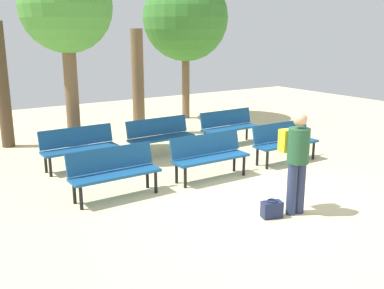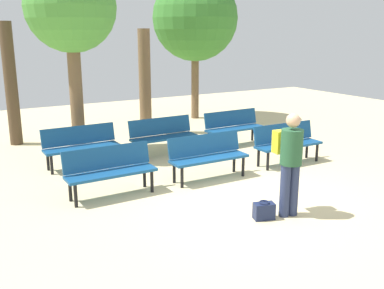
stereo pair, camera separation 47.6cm
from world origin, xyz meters
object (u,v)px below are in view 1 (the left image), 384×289
Objects in this scene: bench_r0_c0 at (114,170)px; bench_r1_c0 at (79,145)px; tree_1 at (138,82)px; tree_3 at (186,18)px; bench_r1_c1 at (160,134)px; visitor_with_backpack at (296,157)px; tree_2 at (66,9)px; handbag at (272,209)px; bench_r0_c2 at (284,140)px; bench_r1_c2 at (229,125)px; bench_r0_c1 at (209,154)px; tree_0 at (2,86)px.

bench_r1_c0 is at bearing 87.42° from bench_r0_c0.
tree_1 is 0.63× the size of tree_3.
tree_3 is (5.02, 5.53, 2.76)m from bench_r0_c0.
bench_r1_c1 is at bearing -105.07° from tree_1.
visitor_with_backpack is (-0.51, -6.53, -0.53)m from tree_1.
tree_2 is 2.67× the size of visitor_with_backpack.
visitor_with_backpack is (1.82, -5.22, -2.39)m from tree_2.
bench_r1_c1 is 4.48× the size of handbag.
bench_r0_c2 is 4.48× the size of handbag.
bench_r1_c2 is 4.56m from visitor_with_backpack.
bench_r0_c1 is 5.71m from tree_0.
tree_3 reaches higher than bench_r1_c2.
bench_r0_c2 is 0.37× the size of tree_2.
bench_r0_c0 is at bearing -38.18° from visitor_with_backpack.
bench_r1_c0 is 4.72m from visitor_with_backpack.
bench_r0_c1 reaches higher than handbag.
bench_r0_c1 is at bearing -98.48° from tree_1.
handbag is (-2.32, -4.08, -0.37)m from bench_r1_c2.
tree_0 is (-2.84, 2.84, 1.05)m from bench_r1_c1.
bench_r1_c2 is 0.98× the size of visitor_with_backpack.
bench_r1_c1 is at bearing -44.98° from tree_0.
bench_r0_c1 is 4.49m from tree_2.
bench_r0_c2 is 1.00× the size of bench_r1_c0.
bench_r1_c0 reaches higher than handbag.
bench_r0_c1 is at bearing -47.69° from bench_r1_c0.
bench_r1_c1 is 0.55× the size of tree_1.
tree_0 is 2.77m from tree_2.
bench_r0_c0 is at bearing -137.06° from bench_r1_c1.
visitor_with_backpack is (2.13, -2.24, 0.43)m from bench_r0_c0.
handbag is at bearing 1.86° from visitor_with_backpack.
bench_r1_c1 is 4.19m from visitor_with_backpack.
tree_0 reaches higher than bench_r1_c2.
bench_r0_c1 is at bearing -59.79° from tree_0.
tree_3 is at bearing 66.75° from handbag.
bench_r1_c0 and bench_r1_c1 have the same top height.
tree_2 is at bearing 119.46° from bench_r0_c1.
bench_r1_c2 is at bearing 44.97° from bench_r0_c1.
tree_1 is at bearing 82.32° from bench_r0_c1.
visitor_with_backpack is (-1.94, -2.18, 0.43)m from bench_r0_c2.
handbag is at bearing -69.98° from tree_0.
bench_r1_c1 is 2.62m from tree_1.
bench_r0_c1 is 0.52× the size of tree_0.
tree_3 is (1.00, 3.64, 2.76)m from bench_r1_c2.
bench_r1_c0 is at bearing -138.09° from tree_1.
tree_3 is at bearing 7.42° from tree_0.
bench_r0_c2 is at bearing 1.50° from bench_r0_c1.
bench_r0_c2 is 1.95m from bench_r1_c2.
tree_0 is at bearing 107.19° from bench_r1_c0.
bench_r1_c1 and bench_r1_c2 have the same top height.
bench_r1_c2 is at bearing -16.46° from tree_2.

